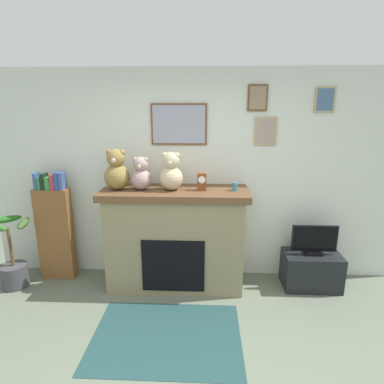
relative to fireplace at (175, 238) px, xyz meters
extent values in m
cube|color=silver|center=(0.22, 0.36, 0.69)|extent=(5.20, 0.12, 2.60)
cube|color=brown|center=(0.03, 0.28, 1.33)|extent=(0.66, 0.02, 0.48)
cube|color=#9699AC|center=(0.03, 0.27, 1.33)|extent=(0.62, 0.00, 0.44)
cube|color=brown|center=(0.95, 0.28, 1.63)|extent=(0.23, 0.02, 0.30)
cube|color=#897659|center=(0.95, 0.27, 1.63)|extent=(0.19, 0.00, 0.26)
cube|color=tan|center=(1.06, 0.28, 1.26)|extent=(0.26, 0.02, 0.33)
cube|color=gray|center=(1.06, 0.27, 1.26)|extent=(0.22, 0.00, 0.29)
cube|color=tan|center=(1.72, 0.28, 1.61)|extent=(0.23, 0.02, 0.29)
cube|color=#436388|center=(1.72, 0.27, 1.61)|extent=(0.19, 0.00, 0.25)
cube|color=#847956|center=(0.00, 0.00, -0.05)|extent=(1.59, 0.60, 1.14)
cube|color=brown|center=(0.00, 0.00, 0.56)|extent=(1.71, 0.66, 0.08)
cube|color=black|center=(0.00, -0.30, -0.22)|extent=(0.72, 0.02, 0.63)
cube|color=brown|center=(-1.53, 0.10, -0.02)|extent=(0.43, 0.16, 1.18)
cube|color=#34558A|center=(-1.69, 0.10, 0.67)|extent=(0.03, 0.13, 0.20)
cube|color=#336B42|center=(-1.64, 0.10, 0.64)|extent=(0.04, 0.13, 0.15)
cube|color=black|center=(-1.59, 0.10, 0.66)|extent=(0.04, 0.13, 0.19)
cube|color=#327C39|center=(-1.54, 0.10, 0.64)|extent=(0.06, 0.13, 0.15)
cube|color=#AF3236|center=(-1.48, 0.10, 0.66)|extent=(0.05, 0.13, 0.19)
cube|color=#2D458D|center=(-1.42, 0.10, 0.67)|extent=(0.05, 0.13, 0.21)
cube|color=#374E84|center=(-1.37, 0.10, 0.67)|extent=(0.04, 0.13, 0.21)
cylinder|color=#3F3F44|center=(-1.97, -0.16, -0.47)|extent=(0.31, 0.31, 0.28)
cylinder|color=brown|center=(-1.97, -0.16, -0.09)|extent=(0.04, 0.04, 0.48)
ellipsoid|color=#335226|center=(-1.80, -0.11, 0.20)|extent=(0.19, 0.37, 0.08)
ellipsoid|color=#25651E|center=(-2.08, -0.02, 0.21)|extent=(0.35, 0.30, 0.08)
cube|color=black|center=(1.66, 0.00, -0.40)|extent=(0.67, 0.40, 0.44)
cube|color=black|center=(1.66, 0.00, -0.16)|extent=(0.20, 0.14, 0.04)
cube|color=black|center=(1.66, 0.00, 0.02)|extent=(0.53, 0.03, 0.32)
cube|color=black|center=(1.66, -0.02, 0.02)|extent=(0.49, 0.00, 0.28)
cube|color=#204041|center=(0.00, -0.98, -0.61)|extent=(1.43, 1.05, 0.01)
cylinder|color=teal|center=(0.69, -0.02, 0.65)|extent=(0.06, 0.06, 0.09)
cube|color=brown|center=(0.32, -0.02, 0.70)|extent=(0.10, 0.07, 0.20)
cylinder|color=white|center=(0.32, -0.06, 0.74)|extent=(0.08, 0.01, 0.08)
sphere|color=olive|center=(-0.67, -0.02, 0.75)|extent=(0.29, 0.29, 0.29)
sphere|color=olive|center=(-0.67, -0.02, 0.97)|extent=(0.21, 0.21, 0.21)
sphere|color=olive|center=(-0.74, -0.02, 1.03)|extent=(0.07, 0.07, 0.07)
sphere|color=olive|center=(-0.59, -0.02, 1.03)|extent=(0.07, 0.07, 0.07)
sphere|color=beige|center=(-0.67, -0.10, 0.96)|extent=(0.06, 0.06, 0.06)
sphere|color=#A58886|center=(-0.38, -0.02, 0.72)|extent=(0.24, 0.24, 0.24)
sphere|color=#A58886|center=(-0.38, -0.02, 0.90)|extent=(0.17, 0.17, 0.17)
sphere|color=#A58886|center=(-0.44, -0.02, 0.95)|extent=(0.06, 0.06, 0.06)
sphere|color=#A58886|center=(-0.32, -0.02, 0.95)|extent=(0.06, 0.06, 0.06)
sphere|color=beige|center=(-0.38, -0.09, 0.89)|extent=(0.05, 0.05, 0.05)
sphere|color=#BEAF88|center=(-0.04, -0.02, 0.74)|extent=(0.27, 0.27, 0.27)
sphere|color=#BEAF88|center=(-0.04, -0.02, 0.95)|extent=(0.20, 0.20, 0.20)
sphere|color=#BEAF88|center=(-0.11, -0.02, 1.01)|extent=(0.07, 0.07, 0.07)
sphere|color=#BEAF88|center=(0.03, -0.02, 1.01)|extent=(0.07, 0.07, 0.07)
sphere|color=beige|center=(-0.04, -0.10, 0.94)|extent=(0.06, 0.06, 0.06)
camera|label=1|loc=(0.36, -3.58, 1.53)|focal=29.85mm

